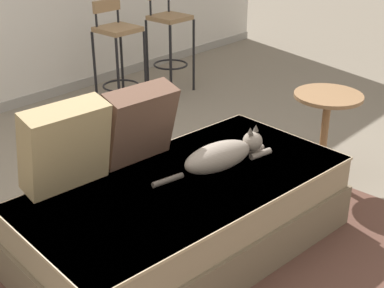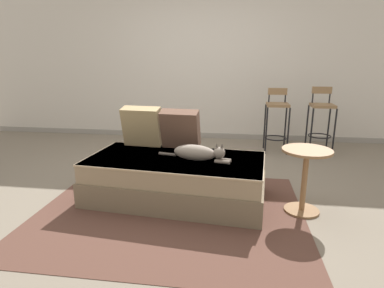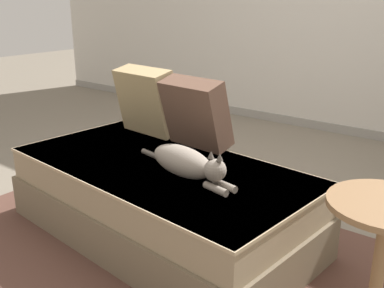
% 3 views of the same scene
% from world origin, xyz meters
% --- Properties ---
extents(ground_plane, '(16.00, 16.00, 0.00)m').
position_xyz_m(ground_plane, '(0.00, 0.00, 0.00)').
color(ground_plane, slate).
rests_on(ground_plane, ground).
extents(wall_back_panel, '(8.00, 0.10, 2.60)m').
position_xyz_m(wall_back_panel, '(0.00, 2.25, 1.30)').
color(wall_back_panel, silver).
rests_on(wall_back_panel, ground).
extents(wall_baseboard_trim, '(8.00, 0.02, 0.09)m').
position_xyz_m(wall_baseboard_trim, '(0.00, 2.20, 0.04)').
color(wall_baseboard_trim, gray).
rests_on(wall_baseboard_trim, ground).
extents(area_rug, '(2.44, 1.99, 0.01)m').
position_xyz_m(area_rug, '(0.00, -0.70, 0.00)').
color(area_rug, brown).
rests_on(area_rug, ground).
extents(couch, '(1.82, 1.05, 0.43)m').
position_xyz_m(couch, '(0.00, -0.40, 0.22)').
color(couch, '#766750').
rests_on(couch, ground).
extents(throw_pillow_corner, '(0.44, 0.27, 0.44)m').
position_xyz_m(throw_pillow_corner, '(-0.44, -0.01, 0.66)').
color(throw_pillow_corner, tan).
rests_on(throw_pillow_corner, couch).
extents(throw_pillow_middle, '(0.43, 0.29, 0.43)m').
position_xyz_m(throw_pillow_middle, '(-0.01, -0.05, 0.65)').
color(throw_pillow_middle, brown).
rests_on(throw_pillow_middle, couch).
extents(cat, '(0.73, 0.25, 0.19)m').
position_xyz_m(cat, '(0.23, -0.45, 0.51)').
color(cat, gray).
rests_on(cat, couch).
extents(bar_stool_near_window, '(0.34, 0.34, 0.95)m').
position_xyz_m(bar_stool_near_window, '(1.18, 1.50, 0.55)').
color(bar_stool_near_window, black).
rests_on(bar_stool_near_window, ground).
extents(bar_stool_by_doorway, '(0.34, 0.34, 0.98)m').
position_xyz_m(bar_stool_by_doorway, '(1.81, 1.50, 0.57)').
color(bar_stool_by_doorway, black).
rests_on(bar_stool_by_doorway, ground).
extents(side_table, '(0.44, 0.44, 0.60)m').
position_xyz_m(side_table, '(1.22, -0.51, 0.39)').
color(side_table, olive).
rests_on(side_table, ground).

